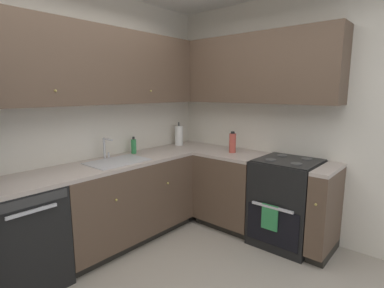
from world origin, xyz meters
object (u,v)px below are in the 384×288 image
object	(u,v)px
dishwasher	(20,238)
oil_bottle	(232,143)
paper_towel_roll	(179,135)
soap_bottle	(134,146)
oven_range	(286,201)

from	to	relation	value
dishwasher	oil_bottle	bearing A→B (deg)	-17.31
paper_towel_roll	oil_bottle	distance (m)	0.83
soap_bottle	oven_range	bearing A→B (deg)	-61.99
dishwasher	oven_range	xyz separation A→B (m)	(2.16, -1.36, 0.02)
oven_range	soap_bottle	size ratio (longest dim) A/B	5.39
paper_towel_roll	oil_bottle	size ratio (longest dim) A/B	1.27
dishwasher	paper_towel_roll	world-z (taller)	paper_towel_roll
dishwasher	oil_bottle	size ratio (longest dim) A/B	3.49
dishwasher	soap_bottle	xyz separation A→B (m)	(1.34, 0.18, 0.56)
soap_bottle	paper_towel_roll	world-z (taller)	paper_towel_roll
oven_range	paper_towel_roll	world-z (taller)	paper_towel_roll
soap_bottle	oil_bottle	distance (m)	1.17
paper_towel_roll	oil_bottle	bearing A→B (deg)	-86.75
dishwasher	oil_bottle	world-z (taller)	oil_bottle
paper_towel_roll	dishwasher	bearing A→B (deg)	-175.62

